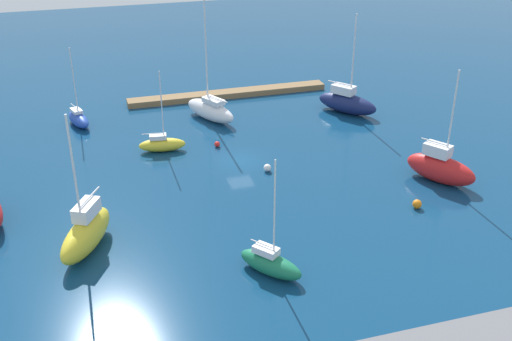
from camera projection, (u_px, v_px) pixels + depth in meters
water at (241, 160)px, 61.47m from camera, size 160.00×160.00×0.00m
pier_dock at (228, 94)px, 78.23m from camera, size 25.71×2.04×0.72m
sailboat_yellow_lone_south at (162, 144)px, 63.13m from camera, size 4.96×2.19×8.60m
sailboat_navy_far_north at (347, 102)px, 72.71m from camera, size 6.55×7.62×11.86m
sailboat_green_center_basin at (270, 263)px, 44.10m from camera, size 4.54×5.10×9.28m
sailboat_blue_lone_north at (78, 119)px, 69.35m from camera, size 2.99×5.08×9.11m
sailboat_white_off_beacon at (210, 110)px, 70.73m from camera, size 5.50×7.80×13.96m
sailboat_yellow_inner_mooring at (86, 232)px, 46.62m from camera, size 5.27×7.37×11.36m
sailboat_red_east_end at (440, 167)px, 56.77m from camera, size 5.62×6.95×10.93m
mooring_buoy_red at (217, 144)px, 64.28m from camera, size 0.61×0.61×0.61m
mooring_buoy_white at (267, 168)px, 59.10m from camera, size 0.75×0.75×0.75m
mooring_buoy_orange at (417, 204)px, 52.75m from camera, size 0.80×0.80×0.80m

